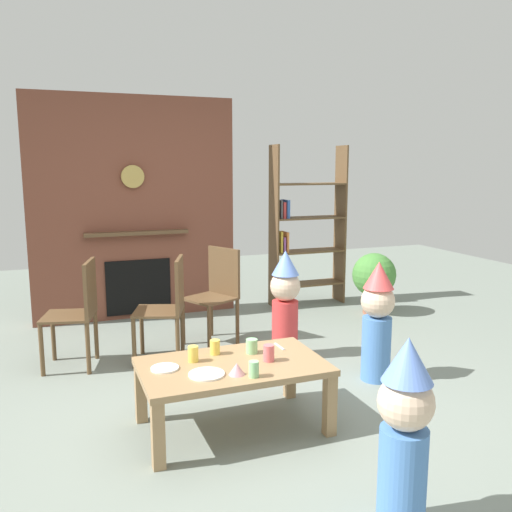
{
  "coord_description": "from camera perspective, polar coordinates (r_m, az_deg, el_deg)",
  "views": [
    {
      "loc": [
        -1.28,
        -3.36,
        1.67
      ],
      "look_at": [
        0.15,
        0.4,
        0.99
      ],
      "focal_mm": 37.89,
      "sensor_mm": 36.0,
      "label": 1
    }
  ],
  "objects": [
    {
      "name": "paper_cup_far_right",
      "position": [
        3.25,
        -0.24,
        -11.85
      ],
      "size": [
        0.06,
        0.06,
        0.1
      ],
      "primitive_type": "cylinder",
      "color": "#8CD18C",
      "rests_on": "coffee_table"
    },
    {
      "name": "child_with_cone_hat",
      "position": [
        2.64,
        15.41,
        -17.31
      ],
      "size": [
        0.26,
        0.26,
        0.93
      ],
      "rotation": [
        0.0,
        0.0,
        1.9
      ],
      "color": "#4C7FC6",
      "rests_on": "ground_plane"
    },
    {
      "name": "paper_cup_near_left",
      "position": [
        3.51,
        -6.65,
        -10.23
      ],
      "size": [
        0.07,
        0.07,
        0.1
      ],
      "primitive_type": "cylinder",
      "color": "#F2CC4C",
      "rests_on": "coffee_table"
    },
    {
      "name": "paper_cup_center",
      "position": [
        3.64,
        -0.46,
        -9.49
      ],
      "size": [
        0.08,
        0.08,
        0.1
      ],
      "primitive_type": "cylinder",
      "color": "#8CD18C",
      "rests_on": "coffee_table"
    },
    {
      "name": "paper_plate_rear",
      "position": [
        3.43,
        -9.61,
        -11.6
      ],
      "size": [
        0.17,
        0.17,
        0.01
      ],
      "primitive_type": "cylinder",
      "color": "white",
      "rests_on": "coffee_table"
    },
    {
      "name": "coffee_table",
      "position": [
        3.5,
        -2.49,
        -12.21
      ],
      "size": [
        1.16,
        0.69,
        0.43
      ],
      "color": "#9E7A51",
      "rests_on": "ground_plane"
    },
    {
      "name": "potted_plant_tall",
      "position": [
        6.24,
        12.35,
        -2.22
      ],
      "size": [
        0.49,
        0.49,
        0.69
      ],
      "color": "#9E5B42",
      "rests_on": "ground_plane"
    },
    {
      "name": "paper_cup_far_left",
      "position": [
        3.49,
        1.36,
        -10.21
      ],
      "size": [
        0.07,
        0.07,
        0.11
      ],
      "primitive_type": "cylinder",
      "color": "#E5666B",
      "rests_on": "coffee_table"
    },
    {
      "name": "table_fork",
      "position": [
        3.77,
        2.47,
        -9.51
      ],
      "size": [
        0.02,
        0.15,
        0.01
      ],
      "primitive_type": "cube",
      "rotation": [
        0.0,
        0.0,
        1.59
      ],
      "color": "silver",
      "rests_on": "coffee_table"
    },
    {
      "name": "child_by_the_chairs",
      "position": [
        4.7,
        3.09,
        -4.83
      ],
      "size": [
        0.26,
        0.26,
        0.95
      ],
      "rotation": [
        0.0,
        0.0,
        -2.23
      ],
      "color": "#D13838",
      "rests_on": "ground_plane"
    },
    {
      "name": "birthday_cake_slice",
      "position": [
        3.29,
        -2.04,
        -11.82
      ],
      "size": [
        0.1,
        0.1,
        0.07
      ],
      "primitive_type": "cone",
      "color": "pink",
      "rests_on": "coffee_table"
    },
    {
      "name": "bookshelf",
      "position": [
        6.45,
        4.95,
        2.51
      ],
      "size": [
        0.9,
        0.28,
        1.9
      ],
      "color": "brown",
      "rests_on": "ground_plane"
    },
    {
      "name": "paper_plate_front",
      "position": [
        3.31,
        -5.24,
        -12.31
      ],
      "size": [
        0.22,
        0.22,
        0.01
      ],
      "primitive_type": "cylinder",
      "color": "white",
      "rests_on": "coffee_table"
    },
    {
      "name": "dining_chair_middle",
      "position": [
        4.67,
        -9.18,
        -4.93
      ],
      "size": [
        0.51,
        0.51,
        0.9
      ],
      "rotation": [
        0.0,
        0.0,
        2.81
      ],
      "color": "brown",
      "rests_on": "ground_plane"
    },
    {
      "name": "dining_chair_right",
      "position": [
        5.11,
        -4.13,
        -3.55
      ],
      "size": [
        0.54,
        0.54,
        0.9
      ],
      "rotation": [
        0.0,
        0.0,
        3.61
      ],
      "color": "brown",
      "rests_on": "ground_plane"
    },
    {
      "name": "paper_cup_near_right",
      "position": [
        3.63,
        -4.36,
        -9.57
      ],
      "size": [
        0.07,
        0.07,
        0.1
      ],
      "primitive_type": "cylinder",
      "color": "#F2CC4C",
      "rests_on": "coffee_table"
    },
    {
      "name": "dining_chair_left",
      "position": [
        4.7,
        -18.14,
        -5.17
      ],
      "size": [
        0.49,
        0.49,
        0.9
      ],
      "rotation": [
        0.0,
        0.0,
        2.89
      ],
      "color": "brown",
      "rests_on": "ground_plane"
    },
    {
      "name": "brick_fireplace_feature",
      "position": [
        6.04,
        -12.71,
        4.81
      ],
      "size": [
        2.2,
        0.28,
        2.4
      ],
      "color": "brown",
      "rests_on": "ground_plane"
    },
    {
      "name": "child_in_pink",
      "position": [
        4.31,
        12.68,
        -6.42
      ],
      "size": [
        0.26,
        0.26,
        0.94
      ],
      "rotation": [
        0.0,
        0.0,
        -2.87
      ],
      "color": "#4C7FC6",
      "rests_on": "ground_plane"
    },
    {
      "name": "ground_plane",
      "position": [
        3.96,
        0.03,
        -15.34
      ],
      "size": [
        12.0,
        12.0,
        0.0
      ],
      "primitive_type": "plane",
      "color": "gray"
    }
  ]
}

